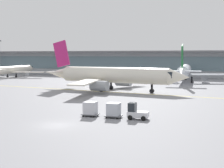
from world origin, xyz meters
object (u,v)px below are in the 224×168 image
at_px(baggage_tug, 136,112).
at_px(apron_light_mast_0, 0,55).
at_px(gate_airplane_0, 14,70).
at_px(cargo_dolly_lead, 114,110).
at_px(gate_airplane_1, 184,71).
at_px(taxiing_regional_jet, 113,75).
at_px(cargo_dolly_trailing, 90,108).

relative_size(baggage_tug, apron_light_mast_0, 0.18).
distance_m(gate_airplane_0, cargo_dolly_lead, 83.28).
bearing_deg(baggage_tug, apron_light_mast_0, 135.99).
relative_size(gate_airplane_1, baggage_tug, 12.56).
bearing_deg(taxiing_regional_jet, apron_light_mast_0, 152.18).
distance_m(taxiing_regional_jet, baggage_tug, 32.11).
height_order(gate_airplane_0, apron_light_mast_0, apron_light_mast_0).
relative_size(gate_airplane_1, apron_light_mast_0, 2.32).
distance_m(gate_airplane_0, baggage_tug, 85.42).
bearing_deg(cargo_dolly_trailing, cargo_dolly_lead, 0.00).
xyz_separation_m(baggage_tug, apron_light_mast_0, (-83.64, 75.66, 6.97)).
distance_m(gate_airplane_1, baggage_tug, 58.77).
xyz_separation_m(taxiing_regional_jet, cargo_dolly_lead, (10.85, -28.94, -2.44)).
bearing_deg(baggage_tug, gate_airplane_0, 135.50).
relative_size(taxiing_regional_jet, cargo_dolly_trailing, 16.37).
bearing_deg(gate_airplane_0, cargo_dolly_lead, -136.20).
bearing_deg(baggage_tug, cargo_dolly_lead, 180.00).
bearing_deg(gate_airplane_1, taxiing_regional_jet, 153.30).
xyz_separation_m(cargo_dolly_lead, apron_light_mast_0, (-80.62, 75.76, 6.80)).
bearing_deg(baggage_tug, gate_airplane_1, 90.15).
height_order(gate_airplane_1, cargo_dolly_lead, gate_airplane_1).
height_order(gate_airplane_1, cargo_dolly_trailing, gate_airplane_1).
distance_m(cargo_dolly_trailing, apron_light_mast_0, 108.57).
bearing_deg(gate_airplane_1, apron_light_mast_0, 73.11).
height_order(taxiing_regional_jet, cargo_dolly_lead, taxiing_regional_jet).
bearing_deg(cargo_dolly_trailing, apron_light_mast_0, 133.69).
distance_m(cargo_dolly_lead, apron_light_mast_0, 110.84).
bearing_deg(taxiing_regional_jet, gate_airplane_0, 155.41).
relative_size(gate_airplane_0, gate_airplane_1, 0.81).
xyz_separation_m(gate_airplane_1, taxiing_regional_jet, (-11.79, -29.84, 0.20)).
distance_m(gate_airplane_1, apron_light_mast_0, 83.44).
distance_m(taxiing_regional_jet, apron_light_mast_0, 84.13).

